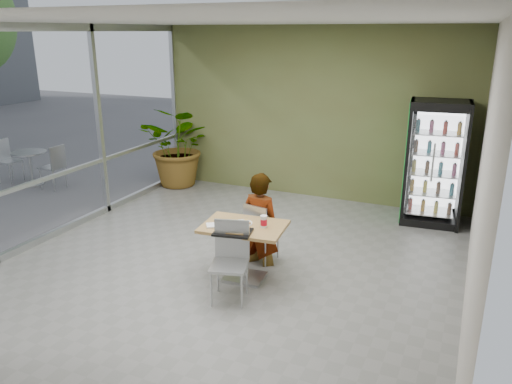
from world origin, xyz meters
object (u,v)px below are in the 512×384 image
chair_far (259,228)px  potted_plant (180,146)px  seated_woman (261,228)px  beverage_fridge (434,163)px  chair_near (231,254)px  dining_table (244,241)px  cafeteria_tray (233,232)px  soda_cup (264,222)px

chair_far → potted_plant: 4.00m
seated_woman → beverage_fridge: bearing=-117.6°
chair_near → potted_plant: potted_plant is taller
dining_table → cafeteria_tray: bearing=-91.9°
dining_table → potted_plant: potted_plant is taller
soda_cup → cafeteria_tray: size_ratio=0.34×
chair_far → chair_near: bearing=104.8°
cafeteria_tray → dining_table: bearing=88.1°
dining_table → chair_far: 0.54m
chair_far → seated_woman: 0.04m
seated_woman → dining_table: bearing=102.0°
potted_plant → cafeteria_tray: bearing=-49.8°
potted_plant → seated_woman: bearing=-41.8°
chair_near → beverage_fridge: 4.10m
cafeteria_tray → beverage_fridge: bearing=59.8°
seated_woman → potted_plant: bearing=-31.4°
chair_near → soda_cup: bearing=51.6°
chair_far → beverage_fridge: (2.01, 2.59, 0.52)m
soda_cup → chair_near: bearing=-112.7°
dining_table → beverage_fridge: (1.97, 3.12, 0.49)m
chair_far → cafeteria_tray: bearing=102.0°
seated_woman → soda_cup: 0.68m
beverage_fridge → soda_cup: bearing=-124.4°
soda_cup → beverage_fridge: (1.72, 3.08, 0.20)m
chair_far → cafeteria_tray: 0.86m
dining_table → soda_cup: (0.26, 0.04, 0.29)m
soda_cup → potted_plant: (-3.23, 3.17, 0.01)m
chair_near → soda_cup: chair_near is taller
seated_woman → soda_cup: seated_woman is taller
soda_cup → potted_plant: bearing=135.5°
soda_cup → cafeteria_tray: (-0.27, -0.33, -0.06)m
chair_near → seated_woman: 1.04m
dining_table → potted_plant: 4.39m
dining_table → soda_cup: bearing=9.2°
beverage_fridge → potted_plant: bearing=173.6°
seated_woman → potted_plant: size_ratio=0.96×
soda_cup → potted_plant: potted_plant is taller
chair_far → potted_plant: bearing=-32.0°
soda_cup → cafeteria_tray: bearing=-128.7°
cafeteria_tray → beverage_fridge: (1.98, 3.41, 0.26)m
chair_far → soda_cup: (0.29, -0.49, 0.32)m
soda_cup → beverage_fridge: bearing=60.8°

